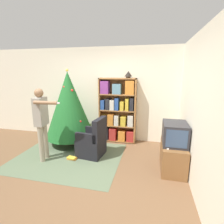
% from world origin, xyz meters
% --- Properties ---
extents(ground_plane, '(14.00, 14.00, 0.00)m').
position_xyz_m(ground_plane, '(0.00, 0.00, 0.00)').
color(ground_plane, brown).
extents(wall_back, '(8.00, 0.10, 2.60)m').
position_xyz_m(wall_back, '(0.00, 1.97, 1.30)').
color(wall_back, silver).
rests_on(wall_back, ground_plane).
extents(wall_right, '(0.10, 8.00, 2.60)m').
position_xyz_m(wall_right, '(2.02, 0.00, 1.30)').
color(wall_right, silver).
rests_on(wall_right, ground_plane).
extents(area_rug, '(2.40, 1.96, 0.01)m').
position_xyz_m(area_rug, '(-0.56, 0.54, 0.00)').
color(area_rug, '#56664C').
rests_on(area_rug, ground_plane).
extents(bookshelf, '(1.01, 0.30, 1.77)m').
position_xyz_m(bookshelf, '(0.34, 1.75, 0.86)').
color(bookshelf, '#A8703D').
rests_on(bookshelf, ground_plane).
extents(tv_stand, '(0.46, 0.84, 0.55)m').
position_xyz_m(tv_stand, '(1.72, 0.55, 0.27)').
color(tv_stand, brown).
rests_on(tv_stand, ground_plane).
extents(television, '(0.45, 0.60, 0.43)m').
position_xyz_m(television, '(1.72, 0.54, 0.76)').
color(television, '#28282D').
rests_on(television, tv_stand).
extents(game_remote, '(0.04, 0.12, 0.02)m').
position_xyz_m(game_remote, '(1.59, 0.29, 0.56)').
color(game_remote, white).
rests_on(game_remote, tv_stand).
extents(christmas_tree, '(1.28, 1.28, 2.01)m').
position_xyz_m(christmas_tree, '(-0.88, 1.31, 1.08)').
color(christmas_tree, '#4C3323').
rests_on(christmas_tree, ground_plane).
extents(armchair, '(0.63, 0.62, 0.92)m').
position_xyz_m(armchair, '(-0.04, 0.75, 0.32)').
color(armchair, black).
rests_on(armchair, ground_plane).
extents(standing_person, '(0.65, 0.47, 1.60)m').
position_xyz_m(standing_person, '(-1.03, 0.32, 0.94)').
color(standing_person, '#9E937F').
rests_on(standing_person, ground_plane).
extents(table_lamp, '(0.20, 0.20, 0.18)m').
position_xyz_m(table_lamp, '(0.63, 1.76, 1.87)').
color(table_lamp, '#473828').
rests_on(table_lamp, bookshelf).
extents(book_pile_near_tree, '(0.22, 0.19, 0.05)m').
position_xyz_m(book_pile_near_tree, '(-0.42, 1.06, 0.03)').
color(book_pile_near_tree, gold).
rests_on(book_pile_near_tree, ground_plane).
extents(book_pile_by_chair, '(0.22, 0.15, 0.06)m').
position_xyz_m(book_pile_by_chair, '(-0.44, 0.45, 0.03)').
color(book_pile_by_chair, orange).
rests_on(book_pile_by_chair, ground_plane).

